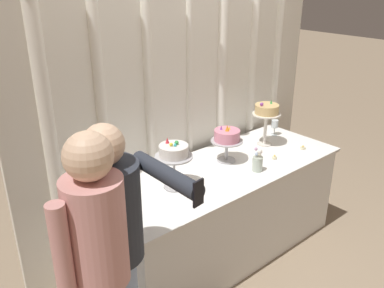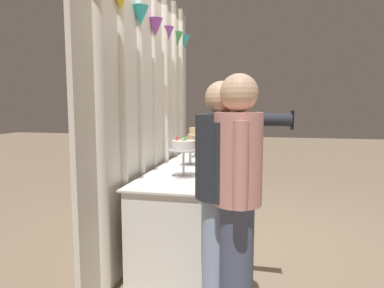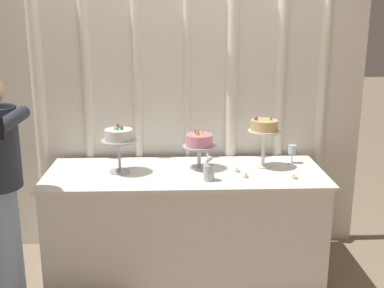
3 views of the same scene
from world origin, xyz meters
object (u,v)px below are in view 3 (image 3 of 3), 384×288
object	(u,v)px
cake_display_rightmost	(264,129)
tealight_near_right	(294,177)
tealight_near_left	(246,176)
tealight_far_left	(237,170)
cake_display_center	(199,143)
wine_glass	(292,150)
cake_display_leftmost	(119,138)
cake_table	(185,221)
flower_vase	(209,171)

from	to	relation	value
cake_display_rightmost	tealight_near_right	xyz separation A→B (m)	(0.17, -0.28, -0.29)
cake_display_rightmost	tealight_near_left	distance (m)	0.42
tealight_far_left	tealight_near_left	xyz separation A→B (m)	(0.05, -0.13, -0.00)
cake_display_center	wine_glass	size ratio (longest dim) A/B	2.15
cake_display_center	tealight_far_left	world-z (taller)	cake_display_center
wine_glass	tealight_near_left	world-z (taller)	wine_glass
cake_display_leftmost	tealight_far_left	size ratio (longest dim) A/B	8.38
tealight_near_right	cake_display_center	bearing A→B (deg)	158.26
tealight_far_left	cake_table	bearing A→B (deg)	177.09
wine_glass	flower_vase	distance (m)	0.78
cake_table	cake_display_rightmost	xyz separation A→B (m)	(0.60, 0.10, 0.69)
flower_vase	tealight_far_left	distance (m)	0.29
tealight_far_left	tealight_near_right	bearing A→B (deg)	-22.86
cake_table	cake_display_rightmost	size ratio (longest dim) A/B	5.18
cake_table	flower_vase	distance (m)	0.53
cake_table	tealight_near_left	bearing A→B (deg)	-19.40
cake_display_leftmost	tealight_near_left	bearing A→B (deg)	-9.98
cake_display_center	cake_display_leftmost	bearing A→B (deg)	-173.05
cake_table	cake_display_leftmost	xyz separation A→B (m)	(-0.48, 0.01, 0.65)
cake_table	tealight_near_left	size ratio (longest dim) A/B	51.83
tealight_near_left	tealight_near_right	xyz separation A→B (m)	(0.34, -0.03, -0.00)
cake_display_rightmost	flower_vase	xyz separation A→B (m)	(-0.44, -0.30, -0.23)
cake_display_rightmost	flower_vase	size ratio (longest dim) A/B	2.08
cake_display_rightmost	tealight_near_left	size ratio (longest dim) A/B	10.01
cake_display_center	wine_glass	bearing A→B (deg)	8.11
cake_display_center	flower_vase	world-z (taller)	cake_display_center
cake_table	wine_glass	size ratio (longest dim) A/B	14.22
cake_display_center	tealight_near_left	bearing A→B (deg)	-35.87
cake_display_center	tealight_far_left	size ratio (longest dim) A/B	7.15
cake_display_leftmost	cake_display_rightmost	world-z (taller)	cake_display_rightmost
cake_display_leftmost	cake_table	bearing A→B (deg)	-1.12
flower_vase	wine_glass	bearing A→B (deg)	29.49
cake_table	wine_glass	xyz separation A→B (m)	(0.84, 0.19, 0.50)
tealight_far_left	tealight_near_left	size ratio (longest dim) A/B	1.10
cake_display_leftmost	flower_vase	bearing A→B (deg)	-18.00
cake_display_rightmost	flower_vase	bearing A→B (deg)	-145.82
cake_display_leftmost	tealight_near_right	distance (m)	1.29
wine_glass	tealight_near_left	distance (m)	0.54
cake_display_leftmost	flower_vase	world-z (taller)	cake_display_leftmost
cake_display_center	tealight_near_right	distance (m)	0.74
flower_vase	tealight_near_right	world-z (taller)	flower_vase
cake_display_rightmost	tealight_far_left	xyz separation A→B (m)	(-0.21, -0.12, -0.29)
cake_display_rightmost	tealight_near_right	world-z (taller)	cake_display_rightmost
cake_display_rightmost	cake_table	bearing A→B (deg)	-170.80
cake_display_center	cake_display_rightmost	world-z (taller)	cake_display_rightmost
cake_display_center	cake_display_rightmost	distance (m)	0.50
cake_display_leftmost	tealight_far_left	xyz separation A→B (m)	(0.87, -0.03, -0.25)
tealight_far_left	wine_glass	bearing A→B (deg)	24.08
cake_table	cake_display_leftmost	bearing A→B (deg)	178.88
wine_glass	cake_display_center	bearing A→B (deg)	-171.89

